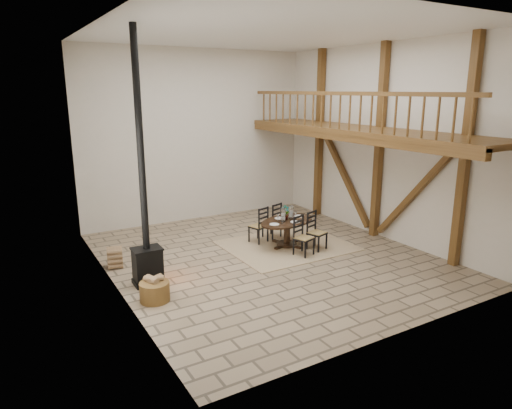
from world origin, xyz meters
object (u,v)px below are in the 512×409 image
log_basket (155,291)px  log_stack (115,258)px  dining_table (287,231)px  wood_stove (146,230)px

log_basket → log_stack: (-0.23, 2.06, 0.02)m
dining_table → log_basket: 4.08m
dining_table → wood_stove: 3.83m
wood_stove → log_basket: bearing=-98.7°
dining_table → log_stack: size_ratio=4.51×
dining_table → log_basket: dining_table is taller
log_basket → log_stack: bearing=96.3°
log_stack → log_basket: bearing=-83.7°
dining_table → log_basket: size_ratio=3.62×
dining_table → wood_stove: bearing=169.7°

